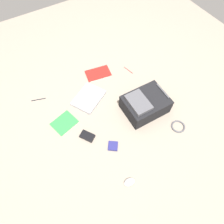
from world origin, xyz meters
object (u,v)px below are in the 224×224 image
at_px(laptop, 89,98).
at_px(earbud_pouch, 113,146).
at_px(pen_black, 128,70).
at_px(book_blue, 98,74).
at_px(computer_mouse, 129,182).
at_px(book_manual, 64,123).
at_px(pen_blue, 38,99).
at_px(backpack, 145,104).
at_px(power_brick, 87,136).
at_px(cable_coil, 178,126).

relative_size(laptop, earbud_pouch, 4.58).
xyz_separation_m(laptop, pen_black, (-0.12, 0.58, -0.01)).
xyz_separation_m(book_blue, computer_mouse, (1.17, -0.36, 0.01)).
relative_size(book_manual, pen_blue, 1.77).
xyz_separation_m(backpack, book_blue, (-0.65, -0.17, -0.08)).
height_order(book_manual, pen_blue, book_manual).
relative_size(book_blue, power_brick, 2.27).
bearing_deg(cable_coil, pen_black, -179.53).
relative_size(backpack, pen_blue, 2.84).
relative_size(power_brick, pen_black, 0.94).
height_order(cable_coil, power_brick, power_brick).
distance_m(book_blue, cable_coil, 1.03).
bearing_deg(pen_blue, power_brick, 20.74).
distance_m(book_blue, book_manual, 0.70).
bearing_deg(book_blue, cable_coil, 18.79).
bearing_deg(book_manual, laptop, 112.45).
distance_m(power_brick, pen_blue, 0.68).
distance_m(computer_mouse, pen_blue, 1.24).
distance_m(pen_black, earbud_pouch, 0.94).
bearing_deg(earbud_pouch, pen_blue, -154.82).
height_order(cable_coil, pen_black, cable_coil).
bearing_deg(book_manual, computer_mouse, 16.40).
bearing_deg(backpack, pen_black, 163.03).
xyz_separation_m(computer_mouse, pen_black, (-1.04, 0.68, -0.02)).
distance_m(book_blue, power_brick, 0.77).
xyz_separation_m(book_manual, cable_coil, (0.60, 0.92, -0.00)).
height_order(backpack, power_brick, backpack).
distance_m(cable_coil, pen_black, 0.85).
height_order(book_manual, power_brick, power_brick).
bearing_deg(backpack, earbud_pouch, -69.07).
xyz_separation_m(pen_black, pen_blue, (-0.14, -1.03, 0.00)).
xyz_separation_m(backpack, pen_black, (-0.52, 0.16, -0.09)).
bearing_deg(laptop, earbud_pouch, -5.56).
distance_m(book_blue, earbud_pouch, 0.88).
distance_m(cable_coil, pen_blue, 1.44).
relative_size(backpack, laptop, 1.06).
height_order(backpack, book_manual, backpack).
height_order(book_manual, earbud_pouch, earbud_pouch).
bearing_deg(computer_mouse, book_manual, -156.50).
distance_m(book_blue, pen_blue, 0.70).
distance_m(laptop, book_blue, 0.35).
relative_size(book_manual, pen_black, 1.87).
relative_size(computer_mouse, earbud_pouch, 1.04).
relative_size(backpack, book_blue, 1.41).
bearing_deg(laptop, cable_coil, 38.40).
bearing_deg(computer_mouse, earbud_pouch, 178.77).
height_order(book_blue, book_manual, same).
bearing_deg(laptop, book_manual, -67.55).
bearing_deg(earbud_pouch, cable_coil, 76.59).
bearing_deg(power_brick, computer_mouse, 10.88).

